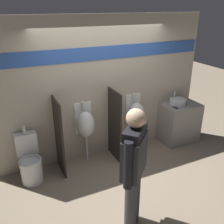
% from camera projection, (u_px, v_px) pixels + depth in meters
% --- Properties ---
extents(ground_plane, '(16.00, 16.00, 0.00)m').
position_uv_depth(ground_plane, '(116.00, 165.00, 4.78)').
color(ground_plane, gray).
extents(display_wall, '(4.30, 0.07, 2.70)m').
position_uv_depth(display_wall, '(102.00, 89.00, 4.74)').
color(display_wall, '#B2A893').
rests_on(display_wall, ground_plane).
extents(sink_counter, '(0.80, 0.56, 0.87)m').
position_uv_depth(sink_counter, '(179.00, 123.00, 5.51)').
color(sink_counter, gray).
rests_on(sink_counter, ground_plane).
extents(sink_basin, '(0.35, 0.35, 0.25)m').
position_uv_depth(sink_basin, '(178.00, 101.00, 5.35)').
color(sink_basin, silver).
rests_on(sink_basin, sink_counter).
extents(cell_phone, '(0.07, 0.14, 0.01)m').
position_uv_depth(cell_phone, '(176.00, 108.00, 5.15)').
color(cell_phone, '#232328').
rests_on(cell_phone, sink_counter).
extents(divider_near_counter, '(0.03, 0.55, 1.40)m').
position_uv_depth(divider_near_counter, '(59.00, 137.00, 4.37)').
color(divider_near_counter, '#28231E').
rests_on(divider_near_counter, ground_plane).
extents(divider_mid, '(0.03, 0.55, 1.40)m').
position_uv_depth(divider_mid, '(115.00, 125.00, 4.79)').
color(divider_mid, '#28231E').
rests_on(divider_mid, ground_plane).
extents(urinal_near_counter, '(0.35, 0.31, 1.20)m').
position_uv_depth(urinal_near_counter, '(86.00, 124.00, 4.65)').
color(urinal_near_counter, silver).
rests_on(urinal_near_counter, ground_plane).
extents(urinal_far, '(0.35, 0.31, 1.20)m').
position_uv_depth(urinal_far, '(136.00, 114.00, 5.08)').
color(urinal_far, silver).
rests_on(urinal_far, ground_plane).
extents(toilet, '(0.38, 0.54, 0.96)m').
position_uv_depth(toilet, '(30.00, 163.00, 4.29)').
color(toilet, silver).
rests_on(toilet, ground_plane).
extents(person_in_vest, '(0.49, 0.48, 1.75)m').
position_uv_depth(person_in_vest, '(134.00, 163.00, 3.11)').
color(person_in_vest, '#3D3D42').
rests_on(person_in_vest, ground_plane).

